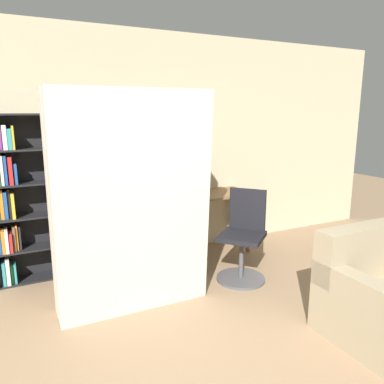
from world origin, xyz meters
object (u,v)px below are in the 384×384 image
at_px(bookshelf, 13,199).
at_px(armchair, 381,298).
at_px(office_chair, 243,243).
at_px(monitor, 185,176).
at_px(mattress_near, 136,206).
at_px(mattress_far, 128,200).

bearing_deg(bookshelf, armchair, -42.76).
distance_m(office_chair, armchair, 1.43).
bearing_deg(monitor, bookshelf, 179.45).
height_order(office_chair, mattress_near, mattress_near).
xyz_separation_m(bookshelf, mattress_far, (0.94, -0.94, 0.09)).
bearing_deg(office_chair, bookshelf, 155.19).
xyz_separation_m(mattress_far, armchair, (1.62, -1.43, -0.67)).
xyz_separation_m(monitor, armchair, (0.61, -2.35, -0.68)).
distance_m(mattress_far, armchair, 2.27).
height_order(mattress_far, armchair, mattress_far).
bearing_deg(office_chair, mattress_near, -172.61).
relative_size(office_chair, mattress_far, 0.49).
relative_size(mattress_near, armchair, 2.32).
height_order(monitor, office_chair, monitor).
distance_m(monitor, bookshelf, 1.96).
bearing_deg(mattress_far, monitor, 42.28).
bearing_deg(bookshelf, mattress_far, -44.92).
relative_size(monitor, mattress_near, 0.27).
bearing_deg(mattress_far, mattress_near, -90.00).
bearing_deg(mattress_far, office_chair, -2.95).
bearing_deg(mattress_far, armchair, -41.44).
distance_m(mattress_near, armchair, 2.13).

